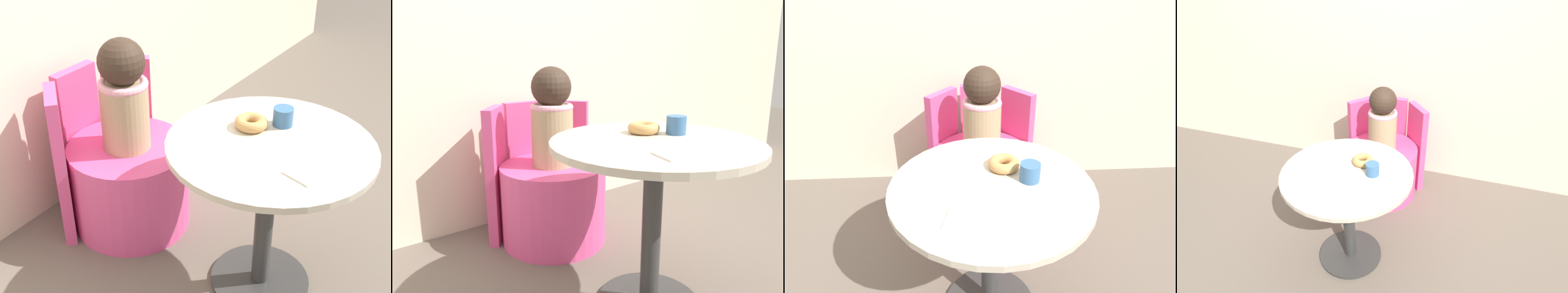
% 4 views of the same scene
% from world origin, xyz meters
% --- Properties ---
extents(ground_plane, '(12.00, 12.00, 0.00)m').
position_xyz_m(ground_plane, '(0.00, 0.00, 0.00)').
color(ground_plane, '#665B51').
extents(back_wall, '(6.00, 0.06, 2.40)m').
position_xyz_m(back_wall, '(0.00, 1.13, 1.20)').
color(back_wall, beige).
rests_on(back_wall, ground_plane).
extents(round_table, '(0.75, 0.75, 0.67)m').
position_xyz_m(round_table, '(0.04, 0.01, 0.51)').
color(round_table, '#333333').
rests_on(round_table, ground_plane).
extents(tub_chair, '(0.54, 0.54, 0.41)m').
position_xyz_m(tub_chair, '(0.05, 0.71, 0.21)').
color(tub_chair, '#E54C8C').
rests_on(tub_chair, ground_plane).
extents(booth_backrest, '(0.64, 0.23, 0.71)m').
position_xyz_m(booth_backrest, '(0.05, 0.93, 0.35)').
color(booth_backrest, '#E54C8C').
rests_on(booth_backrest, ground_plane).
extents(child_figure, '(0.21, 0.21, 0.49)m').
position_xyz_m(child_figure, '(0.05, 0.71, 0.66)').
color(child_figure, tan).
rests_on(child_figure, tub_chair).
extents(donut, '(0.12, 0.12, 0.04)m').
position_xyz_m(donut, '(0.10, 0.12, 0.69)').
color(donut, tan).
rests_on(donut, round_table).
extents(cup, '(0.08, 0.08, 0.07)m').
position_xyz_m(cup, '(0.18, 0.04, 0.70)').
color(cup, '#386699').
rests_on(cup, round_table).
extents(paper_napkin, '(0.13, 0.13, 0.01)m').
position_xyz_m(paper_napkin, '(-0.07, -0.17, 0.67)').
color(paper_napkin, white).
rests_on(paper_napkin, round_table).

